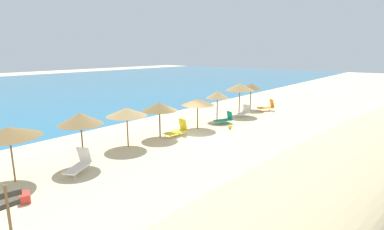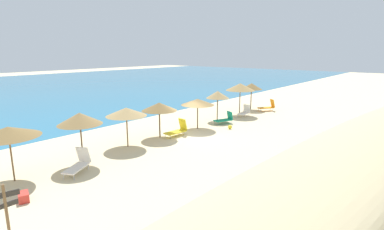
{
  "view_description": "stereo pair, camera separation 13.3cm",
  "coord_description": "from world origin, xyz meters",
  "px_view_note": "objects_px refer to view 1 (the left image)",
  "views": [
    {
      "loc": [
        -15.63,
        -13.01,
        5.82
      ],
      "look_at": [
        1.52,
        1.03,
        1.06
      ],
      "focal_mm": 27.63,
      "sensor_mm": 36.0,
      "label": 1
    },
    {
      "loc": [
        -15.55,
        -13.11,
        5.82
      ],
      "look_at": [
        1.52,
        1.03,
        1.06
      ],
      "focal_mm": 27.63,
      "sensor_mm": 36.0,
      "label": 2
    }
  ],
  "objects_px": {
    "beach_umbrella_1": "(80,119)",
    "lounge_chair_3": "(178,130)",
    "lounge_chair_1": "(267,106)",
    "beach_ball": "(230,127)",
    "beach_umbrella_2": "(127,112)",
    "beach_umbrella_6": "(240,87)",
    "beach_umbrella_4": "(198,102)",
    "wooden_signpost": "(8,209)",
    "lounge_chair_2": "(225,119)",
    "lounge_chair_4": "(79,164)",
    "beach_umbrella_3": "(159,107)",
    "beach_umbrella_5": "(217,95)",
    "beach_umbrella_7": "(251,86)",
    "cooler_box": "(25,197)",
    "lounge_chair_0": "(244,112)",
    "beach_umbrella_0": "(9,132)"
  },
  "relations": [
    {
      "from": "wooden_signpost",
      "to": "beach_ball",
      "type": "distance_m",
      "value": 16.27
    },
    {
      "from": "lounge_chair_1",
      "to": "beach_ball",
      "type": "bearing_deg",
      "value": 129.93
    },
    {
      "from": "lounge_chair_0",
      "to": "beach_ball",
      "type": "distance_m",
      "value": 4.79
    },
    {
      "from": "beach_umbrella_4",
      "to": "beach_umbrella_0",
      "type": "bearing_deg",
      "value": 177.47
    },
    {
      "from": "lounge_chair_3",
      "to": "beach_ball",
      "type": "distance_m",
      "value": 4.38
    },
    {
      "from": "beach_umbrella_2",
      "to": "lounge_chair_1",
      "type": "xyz_separation_m",
      "value": [
        16.15,
        -1.72,
        -1.75
      ]
    },
    {
      "from": "lounge_chair_0",
      "to": "cooler_box",
      "type": "relative_size",
      "value": 2.54
    },
    {
      "from": "beach_umbrella_0",
      "to": "beach_umbrella_5",
      "type": "distance_m",
      "value": 16.0
    },
    {
      "from": "beach_umbrella_1",
      "to": "cooler_box",
      "type": "bearing_deg",
      "value": -154.28
    },
    {
      "from": "cooler_box",
      "to": "beach_ball",
      "type": "bearing_deg",
      "value": -0.96
    },
    {
      "from": "beach_ball",
      "to": "cooler_box",
      "type": "height_order",
      "value": "cooler_box"
    },
    {
      "from": "beach_umbrella_1",
      "to": "lounge_chair_4",
      "type": "relative_size",
      "value": 1.61
    },
    {
      "from": "beach_umbrella_3",
      "to": "beach_umbrella_7",
      "type": "distance_m",
      "value": 13.06
    },
    {
      "from": "beach_umbrella_6",
      "to": "beach_umbrella_7",
      "type": "height_order",
      "value": "beach_umbrella_6"
    },
    {
      "from": "beach_umbrella_4",
      "to": "lounge_chair_1",
      "type": "bearing_deg",
      "value": -6.22
    },
    {
      "from": "beach_umbrella_4",
      "to": "beach_umbrella_2",
      "type": "bearing_deg",
      "value": 174.16
    },
    {
      "from": "beach_umbrella_6",
      "to": "beach_umbrella_7",
      "type": "relative_size",
      "value": 1.1
    },
    {
      "from": "beach_umbrella_1",
      "to": "lounge_chair_4",
      "type": "distance_m",
      "value": 2.28
    },
    {
      "from": "beach_umbrella_1",
      "to": "lounge_chair_3",
      "type": "relative_size",
      "value": 1.61
    },
    {
      "from": "beach_umbrella_6",
      "to": "lounge_chair_2",
      "type": "bearing_deg",
      "value": -167.89
    },
    {
      "from": "beach_umbrella_2",
      "to": "beach_umbrella_6",
      "type": "height_order",
      "value": "beach_umbrella_6"
    },
    {
      "from": "beach_umbrella_1",
      "to": "beach_umbrella_7",
      "type": "xyz_separation_m",
      "value": [
        19.23,
        0.63,
        -0.1
      ]
    },
    {
      "from": "beach_umbrella_1",
      "to": "beach_umbrella_7",
      "type": "relative_size",
      "value": 1.04
    },
    {
      "from": "beach_umbrella_2",
      "to": "lounge_chair_3",
      "type": "relative_size",
      "value": 1.45
    },
    {
      "from": "lounge_chair_2",
      "to": "wooden_signpost",
      "type": "bearing_deg",
      "value": 122.96
    },
    {
      "from": "lounge_chair_4",
      "to": "beach_umbrella_1",
      "type": "bearing_deg",
      "value": -70.12
    },
    {
      "from": "beach_umbrella_4",
      "to": "wooden_signpost",
      "type": "distance_m",
      "value": 15.19
    },
    {
      "from": "beach_umbrella_2",
      "to": "lounge_chair_3",
      "type": "height_order",
      "value": "beach_umbrella_2"
    },
    {
      "from": "beach_umbrella_0",
      "to": "beach_umbrella_4",
      "type": "distance_m",
      "value": 12.79
    },
    {
      "from": "beach_umbrella_5",
      "to": "lounge_chair_1",
      "type": "xyz_separation_m",
      "value": [
        6.7,
        -1.48,
        -1.8
      ]
    },
    {
      "from": "beach_umbrella_1",
      "to": "lounge_chair_0",
      "type": "distance_m",
      "value": 15.89
    },
    {
      "from": "beach_umbrella_3",
      "to": "lounge_chair_1",
      "type": "height_order",
      "value": "beach_umbrella_3"
    },
    {
      "from": "wooden_signpost",
      "to": "beach_ball",
      "type": "height_order",
      "value": "wooden_signpost"
    },
    {
      "from": "beach_umbrella_0",
      "to": "cooler_box",
      "type": "height_order",
      "value": "beach_umbrella_0"
    },
    {
      "from": "beach_umbrella_0",
      "to": "beach_umbrella_3",
      "type": "height_order",
      "value": "beach_umbrella_0"
    },
    {
      "from": "lounge_chair_1",
      "to": "beach_umbrella_1",
      "type": "bearing_deg",
      "value": 120.61
    },
    {
      "from": "beach_umbrella_4",
      "to": "beach_umbrella_7",
      "type": "xyz_separation_m",
      "value": [
        9.57,
        0.63,
        0.29
      ]
    },
    {
      "from": "lounge_chair_2",
      "to": "lounge_chair_4",
      "type": "height_order",
      "value": "lounge_chair_4"
    },
    {
      "from": "lounge_chair_4",
      "to": "beach_umbrella_3",
      "type": "bearing_deg",
      "value": -107.85
    },
    {
      "from": "beach_umbrella_5",
      "to": "beach_umbrella_7",
      "type": "distance_m",
      "value": 6.36
    },
    {
      "from": "beach_umbrella_6",
      "to": "beach_umbrella_3",
      "type": "bearing_deg",
      "value": 177.28
    },
    {
      "from": "beach_umbrella_4",
      "to": "lounge_chair_1",
      "type": "height_order",
      "value": "beach_umbrella_4"
    },
    {
      "from": "beach_umbrella_1",
      "to": "lounge_chair_1",
      "type": "bearing_deg",
      "value": -3.16
    },
    {
      "from": "lounge_chair_3",
      "to": "lounge_chair_4",
      "type": "bearing_deg",
      "value": 99.92
    },
    {
      "from": "beach_umbrella_3",
      "to": "beach_ball",
      "type": "relative_size",
      "value": 7.75
    },
    {
      "from": "wooden_signpost",
      "to": "lounge_chair_4",
      "type": "bearing_deg",
      "value": 51.81
    },
    {
      "from": "beach_umbrella_5",
      "to": "beach_umbrella_7",
      "type": "xyz_separation_m",
      "value": [
        6.35,
        0.23,
        0.13
      ]
    },
    {
      "from": "beach_umbrella_4",
      "to": "wooden_signpost",
      "type": "bearing_deg",
      "value": -164.28
    },
    {
      "from": "beach_umbrella_1",
      "to": "beach_umbrella_6",
      "type": "distance_m",
      "value": 16.08
    },
    {
      "from": "wooden_signpost",
      "to": "cooler_box",
      "type": "distance_m",
      "value": 2.87
    }
  ]
}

